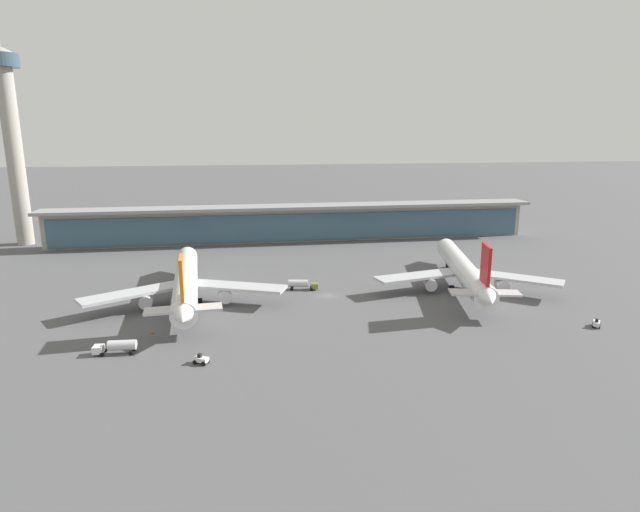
% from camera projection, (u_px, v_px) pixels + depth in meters
% --- Properties ---
extents(ground_plane, '(1200.00, 1200.00, 0.00)m').
position_uv_depth(ground_plane, '(327.00, 296.00, 146.04)').
color(ground_plane, '#515154').
extents(airliner_left_stand, '(52.63, 68.59, 18.26)m').
position_uv_depth(airliner_left_stand, '(186.00, 282.00, 138.96)').
color(airliner_left_stand, white).
rests_on(airliner_left_stand, ground).
extents(airliner_centre_stand, '(51.43, 67.92, 18.26)m').
position_uv_depth(airliner_centre_stand, '(463.00, 270.00, 151.21)').
color(airliner_centre_stand, white).
rests_on(airliner_centre_stand, ground).
extents(service_truck_near_nose_white, '(8.71, 2.86, 2.95)m').
position_uv_depth(service_truck_near_nose_white, '(117.00, 346.00, 107.31)').
color(service_truck_near_nose_white, silver).
rests_on(service_truck_near_nose_white, ground).
extents(service_truck_under_wing_white, '(3.11, 3.30, 2.05)m').
position_uv_depth(service_truck_under_wing_white, '(596.00, 323.00, 122.42)').
color(service_truck_under_wing_white, silver).
rests_on(service_truck_under_wing_white, ground).
extents(service_truck_mid_apron_olive, '(8.86, 3.84, 2.95)m').
position_uv_depth(service_truck_mid_apron_olive, '(302.00, 284.00, 151.27)').
color(service_truck_mid_apron_olive, olive).
rests_on(service_truck_mid_apron_olive, ground).
extents(service_truck_by_tail_white, '(3.33, 2.88, 2.05)m').
position_uv_depth(service_truck_by_tail_white, '(201.00, 360.00, 102.97)').
color(service_truck_by_tail_white, silver).
rests_on(service_truck_by_tail_white, ground).
extents(terminal_building, '(201.53, 12.80, 15.20)m').
position_uv_depth(terminal_building, '(296.00, 222.00, 218.04)').
color(terminal_building, '#9E998E').
rests_on(terminal_building, ground).
extents(control_tower, '(12.00, 12.00, 80.88)m').
position_uv_depth(control_tower, '(12.00, 134.00, 202.96)').
color(control_tower, '#9E998E').
rests_on(control_tower, ground).
extents(safety_cone_alpha, '(0.62, 0.62, 0.70)m').
position_uv_depth(safety_cone_alpha, '(153.00, 332.00, 118.71)').
color(safety_cone_alpha, orange).
rests_on(safety_cone_alpha, ground).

